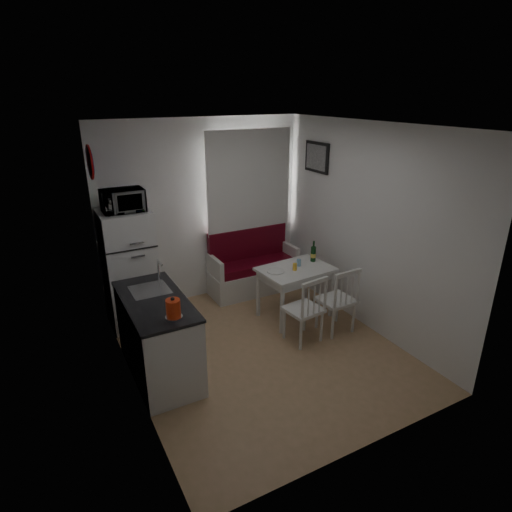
{
  "coord_description": "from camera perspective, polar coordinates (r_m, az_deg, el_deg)",
  "views": [
    {
      "loc": [
        -2.15,
        -3.85,
        2.92
      ],
      "look_at": [
        0.19,
        0.5,
        1.01
      ],
      "focal_mm": 30.0,
      "sensor_mm": 36.0,
      "label": 1
    }
  ],
  "objects": [
    {
      "name": "wall_back",
      "position": [
        6.21,
        -7.04,
        5.91
      ],
      "size": [
        3.0,
        0.02,
        2.6
      ],
      "primitive_type": "cube",
      "color": "white",
      "rests_on": "floor"
    },
    {
      "name": "bench",
      "position": [
        6.59,
        -0.44,
        -2.03
      ],
      "size": [
        1.36,
        0.52,
        0.97
      ],
      "color": "silver",
      "rests_on": "floor"
    },
    {
      "name": "curtain",
      "position": [
        6.32,
        -0.86,
        9.82
      ],
      "size": [
        1.35,
        0.02,
        1.5
      ],
      "primitive_type": "cube",
      "color": "white",
      "rests_on": "wall_back"
    },
    {
      "name": "wall_front",
      "position": [
        3.41,
        15.48,
        -7.99
      ],
      "size": [
        3.0,
        0.02,
        2.6
      ],
      "primitive_type": "cube",
      "color": "white",
      "rests_on": "floor"
    },
    {
      "name": "dining_table",
      "position": [
        5.75,
        5.29,
        -2.36
      ],
      "size": [
        1.0,
        0.74,
        0.71
      ],
      "rotation": [
        0.0,
        0.0,
        0.08
      ],
      "color": "silver",
      "rests_on": "floor"
    },
    {
      "name": "kitchen_counter",
      "position": [
        4.79,
        -12.95,
        -10.35
      ],
      "size": [
        0.62,
        1.32,
        1.16
      ],
      "color": "silver",
      "rests_on": "floor"
    },
    {
      "name": "picture_frame",
      "position": [
        6.19,
        8.09,
        12.91
      ],
      "size": [
        0.04,
        0.52,
        0.42
      ],
      "primitive_type": "cube",
      "color": "black",
      "rests_on": "wall_right"
    },
    {
      "name": "microwave",
      "position": [
        5.43,
        -17.35,
        7.07
      ],
      "size": [
        0.5,
        0.34,
        0.28
      ],
      "primitive_type": "imported",
      "color": "white",
      "rests_on": "fridge"
    },
    {
      "name": "wall_left",
      "position": [
        4.22,
        -17.21,
        -2.37
      ],
      "size": [
        0.02,
        3.5,
        2.6
      ],
      "primitive_type": "cube",
      "color": "white",
      "rests_on": "floor"
    },
    {
      "name": "wall_right",
      "position": [
        5.55,
        14.58,
        3.51
      ],
      "size": [
        0.02,
        3.5,
        2.6
      ],
      "primitive_type": "cube",
      "color": "white",
      "rests_on": "floor"
    },
    {
      "name": "wine_bottle",
      "position": [
        5.93,
        7.67,
        0.64
      ],
      "size": [
        0.07,
        0.07,
        0.29
      ],
      "primitive_type": null,
      "color": "#123817",
      "rests_on": "dining_table"
    },
    {
      "name": "fridge",
      "position": [
        5.75,
        -16.47,
        -1.65
      ],
      "size": [
        0.62,
        0.62,
        1.55
      ],
      "primitive_type": "cube",
      "color": "white",
      "rests_on": "floor"
    },
    {
      "name": "window",
      "position": [
        6.39,
        -1.15,
        9.48
      ],
      "size": [
        1.22,
        0.06,
        1.47
      ],
      "primitive_type": "cube",
      "color": "silver",
      "rests_on": "wall_back"
    },
    {
      "name": "kettle",
      "position": [
        4.11,
        -10.97,
        -6.9
      ],
      "size": [
        0.17,
        0.17,
        0.22
      ],
      "primitive_type": "cylinder",
      "color": "red",
      "rests_on": "kitchen_counter"
    },
    {
      "name": "drinking_glass_blue",
      "position": [
        5.78,
        5.73,
        -0.88
      ],
      "size": [
        0.06,
        0.06,
        0.09
      ],
      "primitive_type": "cylinder",
      "color": "#75A6C7",
      "rests_on": "dining_table"
    },
    {
      "name": "drinking_glass_orange",
      "position": [
        5.64,
        5.19,
        -1.45
      ],
      "size": [
        0.06,
        0.06,
        0.09
      ],
      "primitive_type": "cylinder",
      "color": "gold",
      "rests_on": "dining_table"
    },
    {
      "name": "chair_right",
      "position": [
        5.44,
        11.32,
        -5.04
      ],
      "size": [
        0.43,
        0.41,
        0.48
      ],
      "rotation": [
        0.0,
        0.0,
        0.04
      ],
      "color": "silver",
      "rests_on": "floor"
    },
    {
      "name": "wall_sign",
      "position": [
        5.39,
        -21.18,
        11.6
      ],
      "size": [
        0.03,
        0.4,
        0.4
      ],
      "primitive_type": "cylinder",
      "rotation": [
        0.0,
        1.57,
        0.0
      ],
      "color": "#1B27A2",
      "rests_on": "wall_left"
    },
    {
      "name": "floor",
      "position": [
        5.29,
        0.81,
        -12.34
      ],
      "size": [
        3.0,
        3.5,
        0.02
      ],
      "primitive_type": "cube",
      "color": "tan",
      "rests_on": "ground"
    },
    {
      "name": "chair_left",
      "position": [
        5.17,
        6.97,
        -6.32
      ],
      "size": [
        0.46,
        0.44,
        0.47
      ],
      "rotation": [
        0.0,
        0.0,
        0.12
      ],
      "color": "silver",
      "rests_on": "floor"
    },
    {
      "name": "plate",
      "position": [
        5.58,
        2.64,
        -2.05
      ],
      "size": [
        0.23,
        0.23,
        0.02
      ],
      "primitive_type": "cylinder",
      "color": "white",
      "rests_on": "dining_table"
    },
    {
      "name": "ceiling",
      "position": [
        4.42,
        0.98,
        17.03
      ],
      "size": [
        3.0,
        3.5,
        0.02
      ],
      "primitive_type": "cube",
      "color": "white",
      "rests_on": "wall_back"
    }
  ]
}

